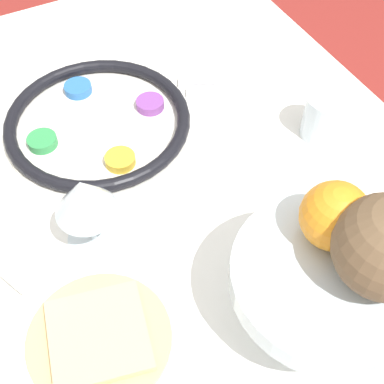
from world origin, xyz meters
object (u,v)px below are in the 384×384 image
seder_plate (98,123)px  wine_glass (84,200)px  fruit_stand (326,281)px  bread_plate (99,337)px  orange_fruit (335,216)px  cup_far (325,116)px

seder_plate → wine_glass: wine_glass is taller
seder_plate → fruit_stand: 0.43m
seder_plate → bread_plate: (0.32, -0.13, -0.01)m
orange_fruit → cup_far: bearing=141.5°
wine_glass → fruit_stand: size_ratio=0.56×
wine_glass → orange_fruit: size_ratio=1.57×
fruit_stand → orange_fruit: size_ratio=2.80×
wine_glass → orange_fruit: (0.19, 0.22, 0.06)m
seder_plate → cup_far: cup_far is taller
bread_plate → orange_fruit: bearing=78.6°
seder_plate → orange_fruit: bearing=19.8°
seder_plate → bread_plate: 0.35m
wine_glass → cup_far: wine_glass is taller
seder_plate → fruit_stand: size_ratio=1.35×
seder_plate → fruit_stand: (0.41, 0.11, 0.07)m
cup_far → orange_fruit: bearing=-38.5°
bread_plate → cup_far: size_ratio=2.35×
wine_glass → orange_fruit: 0.29m
fruit_stand → bread_plate: size_ratio=1.25×
wine_glass → seder_plate: bearing=156.7°
seder_plate → bread_plate: seder_plate is taller
fruit_stand → bread_plate: fruit_stand is taller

